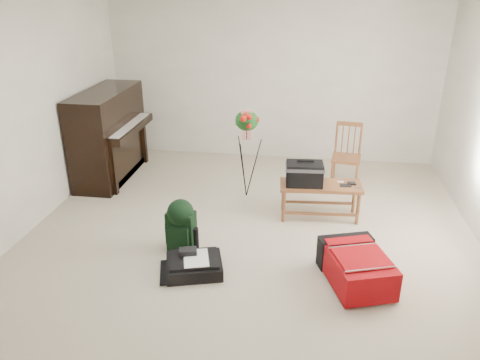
% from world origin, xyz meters
% --- Properties ---
extents(floor, '(5.00, 5.50, 0.01)m').
position_xyz_m(floor, '(0.00, 0.00, 0.00)').
color(floor, '#B8AD94').
rests_on(floor, ground).
extents(wall_back, '(5.00, 0.04, 2.50)m').
position_xyz_m(wall_back, '(0.00, 2.75, 1.25)').
color(wall_back, white).
rests_on(wall_back, floor).
extents(wall_left, '(0.04, 5.50, 2.50)m').
position_xyz_m(wall_left, '(-2.50, 0.00, 1.25)').
color(wall_left, white).
rests_on(wall_left, floor).
extents(piano, '(0.71, 1.50, 1.25)m').
position_xyz_m(piano, '(-2.19, 1.60, 0.60)').
color(piano, black).
rests_on(piano, floor).
extents(bench, '(0.98, 0.45, 0.74)m').
position_xyz_m(bench, '(0.63, 0.73, 0.52)').
color(bench, brown).
rests_on(bench, floor).
extents(dining_chair, '(0.42, 0.42, 0.87)m').
position_xyz_m(dining_chair, '(1.12, 1.75, 0.42)').
color(dining_chair, brown).
rests_on(dining_chair, floor).
extents(red_suitcase, '(0.72, 0.90, 0.32)m').
position_xyz_m(red_suitcase, '(1.10, -0.51, 0.17)').
color(red_suitcase, '#BD0815').
rests_on(red_suitcase, floor).
extents(black_duffel, '(0.63, 0.56, 0.23)m').
position_xyz_m(black_duffel, '(-0.45, -0.61, 0.08)').
color(black_duffel, black).
rests_on(black_duffel, floor).
extents(green_backpack, '(0.31, 0.28, 0.57)m').
position_xyz_m(green_backpack, '(-0.68, -0.21, 0.32)').
color(green_backpack, black).
rests_on(green_backpack, floor).
extents(flower_stand, '(0.45, 0.45, 1.19)m').
position_xyz_m(flower_stand, '(-0.18, 1.21, 0.58)').
color(flower_stand, black).
rests_on(flower_stand, floor).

